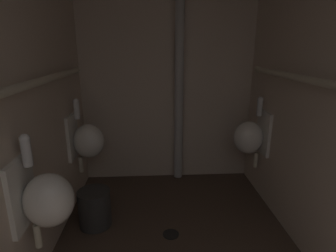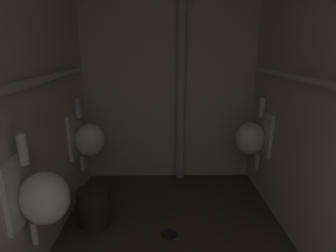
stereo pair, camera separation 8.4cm
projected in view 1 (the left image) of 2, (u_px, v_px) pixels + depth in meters
wall_back at (167, 74)px, 3.09m from camera, size 2.07×0.06×2.50m
urinal_left_mid at (45, 199)px, 1.65m from camera, size 0.32×0.30×0.76m
urinal_left_far at (87, 140)px, 2.69m from camera, size 0.32×0.30×0.76m
urinal_right_mid at (251, 136)px, 2.79m from camera, size 0.32×0.30×0.76m
supply_pipe_left at (13, 90)px, 1.45m from camera, size 0.06×2.64×0.06m
standpipe_back_wall at (179, 75)px, 2.99m from camera, size 0.10×0.10×2.45m
floor_drain at (171, 234)px, 2.33m from camera, size 0.14×0.14×0.01m
waste_bin at (95, 208)px, 2.42m from camera, size 0.29×0.29×0.33m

